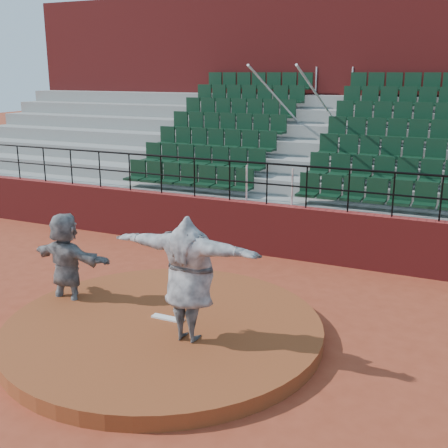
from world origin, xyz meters
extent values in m
plane|color=#963922|center=(0.00, 0.00, 0.00)|extent=(90.00, 90.00, 0.00)
cylinder|color=brown|center=(0.00, 0.00, 0.12)|extent=(5.50, 5.50, 0.25)
cube|color=white|center=(0.00, 0.15, 0.27)|extent=(0.60, 0.15, 0.03)
cube|color=maroon|center=(0.00, 5.00, 0.65)|extent=(24.00, 0.30, 1.30)
cylinder|color=black|center=(0.00, 5.00, 2.30)|extent=(24.00, 0.05, 0.05)
cylinder|color=black|center=(0.00, 5.00, 1.80)|extent=(24.00, 0.04, 0.04)
cylinder|color=black|center=(-8.00, 5.00, 1.80)|extent=(0.04, 0.04, 1.00)
cylinder|color=black|center=(-7.00, 5.00, 1.80)|extent=(0.04, 0.04, 1.00)
cylinder|color=black|center=(-6.00, 5.00, 1.80)|extent=(0.04, 0.04, 1.00)
cylinder|color=black|center=(-5.00, 5.00, 1.80)|extent=(0.04, 0.04, 1.00)
cylinder|color=black|center=(-4.00, 5.00, 1.80)|extent=(0.04, 0.04, 1.00)
cylinder|color=black|center=(-3.00, 5.00, 1.80)|extent=(0.04, 0.04, 1.00)
cylinder|color=black|center=(-2.00, 5.00, 1.80)|extent=(0.04, 0.04, 1.00)
cylinder|color=black|center=(-1.00, 5.00, 1.80)|extent=(0.04, 0.04, 1.00)
cylinder|color=black|center=(0.00, 5.00, 1.80)|extent=(0.04, 0.04, 1.00)
cylinder|color=black|center=(1.00, 5.00, 1.80)|extent=(0.04, 0.04, 1.00)
cylinder|color=black|center=(2.00, 5.00, 1.80)|extent=(0.04, 0.04, 1.00)
cylinder|color=black|center=(3.00, 5.00, 1.80)|extent=(0.04, 0.04, 1.00)
cylinder|color=black|center=(4.00, 5.00, 1.80)|extent=(0.04, 0.04, 1.00)
cube|color=gray|center=(0.00, 5.58, 0.65)|extent=(24.00, 0.85, 1.30)
cube|color=black|center=(-2.53, 5.59, 1.66)|extent=(3.85, 0.48, 0.72)
cube|color=black|center=(2.53, 5.59, 1.66)|extent=(3.85, 0.48, 0.72)
cube|color=gray|center=(0.00, 6.43, 0.85)|extent=(24.00, 0.85, 1.70)
cube|color=black|center=(-2.53, 6.44, 2.06)|extent=(3.85, 0.48, 0.72)
cube|color=black|center=(2.53, 6.44, 2.06)|extent=(3.85, 0.48, 0.72)
cube|color=gray|center=(0.00, 7.28, 1.05)|extent=(24.00, 0.85, 2.10)
cube|color=black|center=(-2.53, 7.29, 2.46)|extent=(3.85, 0.48, 0.72)
cube|color=black|center=(2.53, 7.29, 2.46)|extent=(3.85, 0.48, 0.72)
cube|color=gray|center=(0.00, 8.12, 1.25)|extent=(24.00, 0.85, 2.50)
cube|color=black|center=(-2.53, 8.13, 2.86)|extent=(3.85, 0.48, 0.72)
cube|color=black|center=(2.53, 8.13, 2.86)|extent=(3.85, 0.48, 0.72)
cube|color=gray|center=(0.00, 8.97, 1.45)|extent=(24.00, 0.85, 2.90)
cube|color=black|center=(-2.53, 8.98, 3.26)|extent=(3.85, 0.48, 0.72)
cube|color=black|center=(2.53, 8.98, 3.26)|extent=(3.85, 0.48, 0.72)
cube|color=gray|center=(0.00, 9.82, 1.65)|extent=(24.00, 0.85, 3.30)
cube|color=black|center=(-2.53, 9.83, 3.66)|extent=(3.85, 0.48, 0.72)
cube|color=black|center=(2.53, 9.83, 3.66)|extent=(3.85, 0.48, 0.72)
cube|color=gray|center=(0.00, 10.68, 1.85)|extent=(24.00, 0.85, 3.70)
cube|color=black|center=(-2.53, 10.69, 4.06)|extent=(3.85, 0.48, 0.72)
cube|color=black|center=(2.53, 10.69, 4.06)|extent=(3.85, 0.48, 0.72)
cylinder|color=silver|center=(-0.60, 8.12, 3.40)|extent=(0.06, 5.97, 2.46)
cylinder|color=silver|center=(0.60, 8.12, 3.40)|extent=(0.06, 5.97, 2.46)
cube|color=maroon|center=(0.00, 12.60, 3.55)|extent=(24.00, 3.00, 7.10)
imported|color=black|center=(0.70, -0.34, 1.28)|extent=(2.55, 0.72, 2.07)
imported|color=black|center=(-2.25, 0.23, 0.96)|extent=(1.81, 0.66, 1.92)
camera|label=1|loc=(4.70, -7.66, 4.45)|focal=45.00mm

